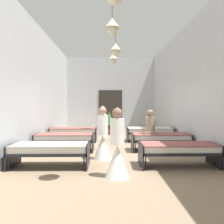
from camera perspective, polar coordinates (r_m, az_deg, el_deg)
ground_plane at (r=7.61m, az=0.19°, el=-10.16°), size 5.88×12.90×0.10m
room_shell at (r=8.66m, az=0.02°, el=6.29°), size 5.68×12.50×4.38m
bed_left_row_0 at (r=5.82m, az=-15.40°, el=-9.08°), size 1.90×0.84×0.57m
bed_right_row_0 at (r=5.91m, az=16.41°, el=-8.92°), size 1.90×0.84×0.57m
bed_left_row_1 at (r=7.65m, az=-11.86°, el=-6.41°), size 1.90×0.84×0.57m
bed_right_row_1 at (r=7.72m, az=12.14°, el=-6.34°), size 1.90×0.84×0.57m
bed_left_row_2 at (r=9.51m, az=-9.72°, el=-4.77°), size 1.90×0.84×0.57m
bed_right_row_2 at (r=9.57m, az=9.52°, el=-4.73°), size 1.90×0.84×0.57m
nurse_near_aisle at (r=4.83m, az=1.34°, el=-10.19°), size 0.52×0.52×1.49m
nurse_mid_aisle at (r=10.75m, az=-2.34°, el=-3.48°), size 0.52×0.52×1.49m
nurse_far_aisle at (r=6.37m, az=-2.38°, el=-7.23°), size 0.52×0.52×1.49m
patient_seated_primary at (r=7.55m, az=9.66°, el=-3.23°), size 0.44×0.44×0.80m
potted_plant at (r=11.51m, az=-0.71°, el=-2.29°), size 0.58×0.58×1.16m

